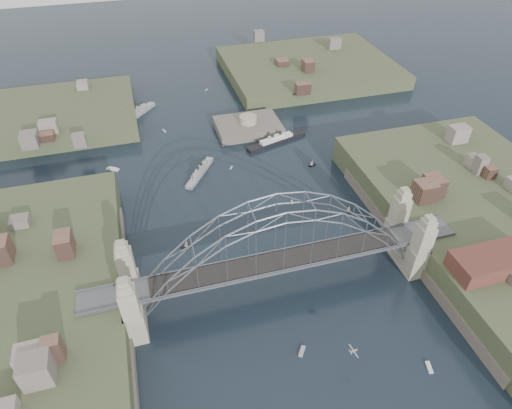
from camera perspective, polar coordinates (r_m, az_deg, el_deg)
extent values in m
plane|color=black|center=(103.21, 2.80, -10.45)|extent=(500.00, 500.00, 0.00)
cube|color=#4D4E50|center=(97.24, 2.94, -7.41)|extent=(84.00, 6.00, 0.70)
cube|color=slate|center=(94.93, 3.53, -8.45)|extent=(84.00, 0.25, 0.50)
cube|color=slate|center=(98.80, 2.41, -5.97)|extent=(84.00, 0.25, 0.50)
cube|color=black|center=(96.84, 2.95, -7.18)|extent=(55.20, 5.20, 0.35)
cube|color=gray|center=(90.98, -15.68, -12.98)|extent=(3.40, 3.40, 17.70)
cube|color=gray|center=(97.60, -16.06, -8.44)|extent=(3.40, 3.40, 17.70)
cube|color=gray|center=(105.72, 20.34, -5.12)|extent=(3.40, 3.40, 17.70)
cube|color=gray|center=(111.48, 17.69, -1.71)|extent=(3.40, 3.40, 17.70)
cube|color=gray|center=(97.87, -15.37, -12.46)|extent=(4.08, 13.80, 8.00)
cube|color=gray|center=(111.71, 18.46, -5.20)|extent=(4.08, 13.80, 8.00)
cube|color=#594F46|center=(100.60, -17.39, -13.88)|extent=(6.00, 70.00, 4.00)
cube|color=#3E462B|center=(127.97, 28.37, -3.15)|extent=(50.00, 90.00, 12.00)
cube|color=#594F46|center=(115.72, 19.85, -5.82)|extent=(6.00, 70.00, 4.00)
cube|color=#3E462B|center=(178.79, -24.85, 9.68)|extent=(60.00, 45.00, 9.00)
cube|color=#3E462B|center=(202.95, 6.72, 16.53)|extent=(70.00, 55.00, 9.50)
cube|color=#594F46|center=(158.36, -1.01, 9.35)|extent=(22.00, 16.00, 7.00)
cylinder|color=gray|center=(156.06, -1.03, 10.84)|extent=(6.00, 6.00, 2.40)
cube|color=#592D26|center=(107.63, 28.54, -6.32)|extent=(20.00, 8.00, 4.00)
cube|color=#4D4E50|center=(105.56, 29.56, -15.64)|extent=(4.00, 22.00, 1.40)
cube|color=#969B9E|center=(136.55, -7.18, 4.00)|extent=(11.00, 14.77, 1.46)
cube|color=#969B9E|center=(135.92, -7.22, 4.37)|extent=(6.41, 8.37, 1.09)
cube|color=#969B9E|center=(135.46, -7.24, 4.65)|extent=(3.29, 4.06, 0.73)
cylinder|color=black|center=(134.26, -7.46, 4.61)|extent=(0.79, 0.79, 1.46)
cylinder|color=black|center=(135.95, -7.07, 5.14)|extent=(0.79, 0.79, 1.46)
cylinder|color=slate|center=(131.62, -8.12, 3.65)|extent=(0.15, 0.15, 3.64)
cylinder|color=slate|center=(138.86, -6.44, 5.91)|extent=(0.15, 0.15, 3.64)
cube|color=#969B9E|center=(173.11, -14.83, 11.15)|extent=(13.51, 14.69, 1.76)
cube|color=#969B9E|center=(172.52, -14.90, 11.54)|extent=(7.79, 8.40, 1.32)
cube|color=#969B9E|center=(172.08, -14.96, 11.83)|extent=(3.92, 4.16, 0.88)
cylinder|color=black|center=(170.93, -15.25, 11.87)|extent=(0.87, 0.87, 1.76)
cylinder|color=black|center=(172.56, -14.75, 12.23)|extent=(0.87, 0.87, 1.76)
cylinder|color=slate|center=(168.38, -16.09, 11.19)|extent=(0.18, 0.18, 4.39)
cylinder|color=slate|center=(175.39, -13.93, 12.75)|extent=(0.18, 0.18, 4.39)
cube|color=black|center=(150.77, 2.59, 8.03)|extent=(21.98, 9.18, 1.60)
cube|color=silver|center=(150.15, 2.60, 8.42)|extent=(12.26, 5.63, 1.20)
cube|color=silver|center=(149.69, 2.61, 8.72)|extent=(5.75, 3.16, 0.80)
cylinder|color=black|center=(148.56, 2.13, 8.79)|extent=(1.08, 1.08, 1.60)
cylinder|color=black|center=(150.11, 3.11, 9.11)|extent=(1.08, 1.08, 1.60)
cylinder|color=slate|center=(146.23, 0.47, 8.18)|extent=(0.16, 0.16, 4.01)
cylinder|color=slate|center=(152.86, 4.69, 9.54)|extent=(0.16, 0.16, 4.01)
cube|color=#A1A3A8|center=(89.15, 12.39, -17.87)|extent=(1.55, 0.45, 0.27)
cube|color=#A1A3A8|center=(89.11, 12.40, -17.85)|extent=(0.61, 3.07, 0.06)
cube|color=#A1A3A8|center=(88.73, 11.97, -18.01)|extent=(0.26, 0.97, 0.33)
cube|color=silver|center=(113.02, -8.86, -5.31)|extent=(2.76, 0.93, 0.45)
cylinder|color=slate|center=(112.29, -8.91, -4.93)|extent=(0.08, 0.08, 2.20)
cone|color=silver|center=(112.29, -8.91, -4.93)|extent=(1.25, 1.01, 1.92)
cube|color=silver|center=(125.04, 4.63, 0.27)|extent=(0.88, 1.82, 0.45)
cube|color=silver|center=(93.51, 5.90, -18.21)|extent=(2.18, 2.57, 0.45)
cube|color=silver|center=(140.56, 7.18, 5.04)|extent=(2.40, 1.22, 0.45)
cylinder|color=slate|center=(139.98, 7.21, 5.39)|extent=(0.08, 0.08, 2.20)
cone|color=silver|center=(139.98, 7.21, 5.39)|extent=(1.42, 1.24, 1.92)
cube|color=silver|center=(144.48, -17.87, 4.31)|extent=(4.03, 3.12, 0.45)
cube|color=silver|center=(144.26, -17.90, 4.44)|extent=(2.58, 2.15, 0.40)
cylinder|color=black|center=(144.02, -17.94, 4.59)|extent=(0.16, 0.16, 0.70)
cube|color=silver|center=(138.50, -3.20, 4.73)|extent=(1.35, 1.66, 0.45)
cube|color=silver|center=(97.18, 21.29, -18.86)|extent=(1.41, 2.63, 0.45)
cube|color=silver|center=(160.59, -11.69, 9.22)|extent=(1.23, 2.27, 0.45)
cube|color=silver|center=(124.33, 11.76, -0.84)|extent=(1.56, 2.39, 0.45)
cylinder|color=slate|center=(123.66, 11.83, -0.46)|extent=(0.08, 0.08, 2.20)
cone|color=silver|center=(123.66, 11.83, -0.46)|extent=(1.40, 1.53, 1.92)
cube|color=silver|center=(187.50, -6.36, 14.37)|extent=(1.60, 1.50, 0.45)
cube|color=silver|center=(123.02, -21.39, -3.68)|extent=(2.42, 2.09, 0.45)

